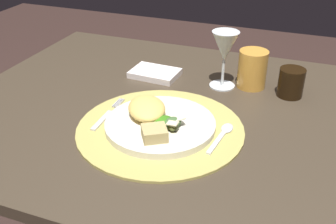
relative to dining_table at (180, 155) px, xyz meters
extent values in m
cube|color=#403427|center=(0.00, 0.00, 0.12)|extent=(1.15, 0.87, 0.03)
cylinder|color=#3D3626|center=(-0.50, 0.36, -0.24)|extent=(0.07, 0.07, 0.70)
cylinder|color=tan|center=(-0.01, -0.11, 0.14)|extent=(0.38, 0.38, 0.01)
cylinder|color=silver|center=(-0.01, -0.11, 0.15)|extent=(0.25, 0.25, 0.02)
ellipsoid|color=#EAC361|center=(-0.05, -0.09, 0.18)|extent=(0.13, 0.14, 0.03)
ellipsoid|color=#456737|center=(0.02, -0.12, 0.17)|extent=(0.05, 0.05, 0.02)
ellipsoid|color=#4F592B|center=(0.02, -0.12, 0.17)|extent=(0.04, 0.06, 0.02)
ellipsoid|color=#377A18|center=(0.00, -0.12, 0.17)|extent=(0.06, 0.06, 0.02)
cube|color=beige|center=(0.03, -0.11, 0.18)|extent=(0.03, 0.03, 0.00)
cube|color=beige|center=(0.03, -0.14, 0.18)|extent=(0.03, 0.02, 0.01)
cube|color=tan|center=(0.00, -0.17, 0.17)|extent=(0.07, 0.07, 0.03)
cube|color=silver|center=(-0.15, -0.13, 0.15)|extent=(0.01, 0.09, 0.00)
cube|color=silver|center=(-0.16, -0.04, 0.15)|extent=(0.00, 0.05, 0.00)
cube|color=silver|center=(-0.16, -0.04, 0.15)|extent=(0.00, 0.05, 0.00)
cube|color=silver|center=(-0.15, -0.04, 0.15)|extent=(0.00, 0.05, 0.00)
cube|color=silver|center=(-0.15, -0.04, 0.15)|extent=(0.00, 0.05, 0.00)
cube|color=silver|center=(0.12, -0.12, 0.15)|extent=(0.02, 0.10, 0.00)
ellipsoid|color=silver|center=(0.13, -0.06, 0.15)|extent=(0.03, 0.04, 0.01)
cube|color=white|center=(-0.14, 0.16, 0.15)|extent=(0.14, 0.10, 0.02)
cylinder|color=silver|center=(0.06, 0.17, 0.14)|extent=(0.07, 0.07, 0.00)
cylinder|color=silver|center=(0.06, 0.17, 0.18)|extent=(0.01, 0.01, 0.07)
cone|color=silver|center=(0.06, 0.17, 0.25)|extent=(0.07, 0.07, 0.08)
cylinder|color=gold|center=(0.14, 0.19, 0.19)|extent=(0.08, 0.08, 0.10)
cylinder|color=black|center=(0.24, 0.17, 0.18)|extent=(0.07, 0.07, 0.08)
camera|label=1|loc=(0.27, -0.82, 0.62)|focal=42.59mm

